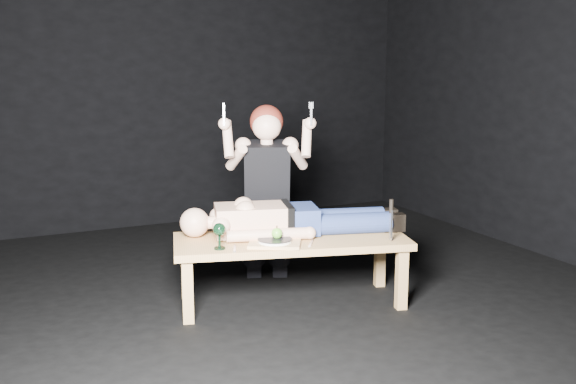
{
  "coord_description": "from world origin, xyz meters",
  "views": [
    {
      "loc": [
        -1.71,
        -3.87,
        1.59
      ],
      "look_at": [
        0.1,
        -0.01,
        0.75
      ],
      "focal_mm": 41.27,
      "sensor_mm": 36.0,
      "label": 1
    }
  ],
  "objects_px": {
    "lying_man": "(294,215)",
    "goblet": "(219,236)",
    "serving_tray": "(275,243)",
    "carving_knife": "(391,220)",
    "kneeling_woman": "(267,190)",
    "table": "(291,271)"
  },
  "relations": [
    {
      "from": "lying_man",
      "to": "serving_tray",
      "type": "height_order",
      "value": "lying_man"
    },
    {
      "from": "carving_knife",
      "to": "kneeling_woman",
      "type": "bearing_deg",
      "value": 133.09
    },
    {
      "from": "kneeling_woman",
      "to": "serving_tray",
      "type": "distance_m",
      "value": 0.74
    },
    {
      "from": "kneeling_woman",
      "to": "carving_knife",
      "type": "relative_size",
      "value": 4.83
    },
    {
      "from": "kneeling_woman",
      "to": "serving_tray",
      "type": "relative_size",
      "value": 4.13
    },
    {
      "from": "serving_tray",
      "to": "goblet",
      "type": "height_order",
      "value": "goblet"
    },
    {
      "from": "lying_man",
      "to": "goblet",
      "type": "distance_m",
      "value": 0.61
    },
    {
      "from": "table",
      "to": "kneeling_woman",
      "type": "distance_m",
      "value": 0.72
    },
    {
      "from": "goblet",
      "to": "kneeling_woman",
      "type": "bearing_deg",
      "value": 46.42
    },
    {
      "from": "table",
      "to": "lying_man",
      "type": "bearing_deg",
      "value": 70.34
    },
    {
      "from": "table",
      "to": "lying_man",
      "type": "distance_m",
      "value": 0.37
    },
    {
      "from": "kneeling_woman",
      "to": "serving_tray",
      "type": "bearing_deg",
      "value": -87.68
    },
    {
      "from": "table",
      "to": "goblet",
      "type": "relative_size",
      "value": 9.22
    },
    {
      "from": "kneeling_woman",
      "to": "goblet",
      "type": "relative_size",
      "value": 8.03
    },
    {
      "from": "lying_man",
      "to": "serving_tray",
      "type": "distance_m",
      "value": 0.34
    },
    {
      "from": "kneeling_woman",
      "to": "serving_tray",
      "type": "height_order",
      "value": "kneeling_woman"
    },
    {
      "from": "serving_tray",
      "to": "goblet",
      "type": "xyz_separation_m",
      "value": [
        -0.35,
        0.06,
        0.07
      ]
    },
    {
      "from": "table",
      "to": "carving_knife",
      "type": "xyz_separation_m",
      "value": [
        0.55,
        -0.34,
        0.36
      ]
    },
    {
      "from": "goblet",
      "to": "carving_knife",
      "type": "height_order",
      "value": "carving_knife"
    },
    {
      "from": "serving_tray",
      "to": "carving_knife",
      "type": "bearing_deg",
      "value": -18.29
    },
    {
      "from": "table",
      "to": "serving_tray",
      "type": "relative_size",
      "value": 4.74
    },
    {
      "from": "serving_tray",
      "to": "goblet",
      "type": "distance_m",
      "value": 0.36
    }
  ]
}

